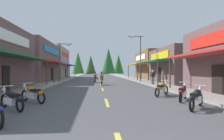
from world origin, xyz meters
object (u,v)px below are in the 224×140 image
at_px(streetlamp_left, 62,56).
at_px(motorcycle_parked_left_2, 33,94).
at_px(streetlamp_right, 138,52).
at_px(motorcycle_parked_right_3, 162,89).
at_px(motorcycle_parked_left_1, 12,99).
at_px(motorcycle_parked_right_1, 196,98).
at_px(motorcycle_parked_right_2, 183,92).
at_px(pedestrian_waiting, 163,76).
at_px(rider_cruising_trailing, 95,78).
at_px(rider_cruising_lead, 102,79).
at_px(pedestrian_browsing, 153,76).

bearing_deg(streetlamp_left, motorcycle_parked_left_2, -84.84).
distance_m(streetlamp_right, motorcycle_parked_right_3, 13.49).
bearing_deg(motorcycle_parked_left_1, motorcycle_parked_right_3, -114.25).
relative_size(motorcycle_parked_right_1, motorcycle_parked_left_1, 0.97).
xyz_separation_m(motorcycle_parked_right_2, pedestrian_waiting, (3.08, 10.86, 0.51)).
bearing_deg(rider_cruising_trailing, motorcycle_parked_right_2, -159.59).
bearing_deg(motorcycle_parked_right_3, motorcycle_parked_right_2, -122.72).
height_order(streetlamp_left, rider_cruising_lead, streetlamp_left).
relative_size(motorcycle_parked_right_1, motorcycle_parked_left_2, 0.92).
distance_m(motorcycle_parked_right_2, rider_cruising_lead, 11.90).
xyz_separation_m(motorcycle_parked_right_1, pedestrian_browsing, (1.93, 11.95, 0.55)).
xyz_separation_m(streetlamp_right, motorcycle_parked_right_2, (-1.01, -14.85, -3.79)).
distance_m(streetlamp_right, rider_cruising_lead, 7.47).
bearing_deg(streetlamp_right, motorcycle_parked_right_2, -93.89).
height_order(rider_cruising_trailing, pedestrian_waiting, pedestrian_waiting).
distance_m(motorcycle_parked_left_1, rider_cruising_trailing, 17.44).
xyz_separation_m(motorcycle_parked_right_3, rider_cruising_lead, (-3.84, 9.09, 0.17)).
height_order(motorcycle_parked_right_3, pedestrian_browsing, pedestrian_browsing).
bearing_deg(pedestrian_waiting, motorcycle_parked_right_1, -59.32).
relative_size(streetlamp_left, pedestrian_waiting, 3.20).
xyz_separation_m(streetlamp_left, motorcycle_parked_right_2, (9.70, -15.41, -3.17)).
xyz_separation_m(motorcycle_parked_right_1, pedestrian_waiting, (3.51, 12.94, 0.51)).
distance_m(motorcycle_parked_left_1, pedestrian_waiting, 17.10).
bearing_deg(motorcycle_parked_left_1, rider_cruising_lead, -66.86).
xyz_separation_m(motorcycle_parked_left_2, pedestrian_waiting, (11.40, 10.72, 0.51)).
distance_m(rider_cruising_trailing, pedestrian_waiting, 9.39).
bearing_deg(rider_cruising_trailing, motorcycle_parked_left_2, 170.30).
distance_m(motorcycle_parked_right_1, motorcycle_parked_right_2, 2.12).
height_order(streetlamp_left, motorcycle_parked_left_1, streetlamp_left).
xyz_separation_m(motorcycle_parked_left_1, rider_cruising_trailing, (3.50, 17.09, 0.17)).
height_order(motorcycle_parked_right_2, rider_cruising_trailing, rider_cruising_trailing).
bearing_deg(streetlamp_right, streetlamp_left, 177.01).
distance_m(motorcycle_parked_right_1, motorcycle_parked_left_1, 8.18).
bearing_deg(rider_cruising_lead, motorcycle_parked_left_1, 161.43).
bearing_deg(motorcycle_parked_right_1, pedestrian_waiting, 28.87).
relative_size(motorcycle_parked_right_3, pedestrian_waiting, 0.94).
xyz_separation_m(motorcycle_parked_left_2, rider_cruising_trailing, (3.22, 15.34, 0.17)).
bearing_deg(motorcycle_parked_right_2, streetlamp_left, 68.32).
relative_size(rider_cruising_trailing, pedestrian_waiting, 1.25).
relative_size(motorcycle_parked_right_1, pedestrian_waiting, 0.93).
relative_size(motorcycle_parked_left_2, rider_cruising_lead, 0.82).
bearing_deg(pedestrian_browsing, motorcycle_parked_right_1, -159.87).
bearing_deg(motorcycle_parked_right_3, rider_cruising_lead, 66.55).
xyz_separation_m(motorcycle_parked_right_3, motorcycle_parked_left_2, (-7.84, -1.86, 0.00)).
bearing_deg(streetlamp_right, pedestrian_browsing, -84.43).
height_order(motorcycle_parked_right_3, rider_cruising_lead, rider_cruising_lead).
bearing_deg(streetlamp_left, motorcycle_parked_left_1, -86.32).
distance_m(streetlamp_right, pedestrian_waiting, 5.57).
relative_size(streetlamp_right, motorcycle_parked_left_1, 3.98).
bearing_deg(streetlamp_left, pedestrian_browsing, -26.32).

